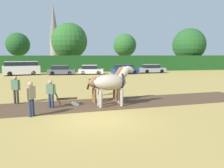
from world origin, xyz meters
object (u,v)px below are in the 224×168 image
Objects in this scene: parked_car_center_left at (91,70)px; tree_center_left at (69,41)px; farmer_at_plow at (51,92)px; farmer_onlooker_right at (16,87)px; church_spire at (54,33)px; parked_car_center at (125,69)px; tree_center at (125,45)px; parked_van at (22,68)px; tree_center_right at (189,45)px; plow at (69,101)px; parked_car_center_right at (152,69)px; draft_horse_lead_left at (112,82)px; farmer_beside_team at (98,84)px; parked_car_left at (61,70)px; draft_horse_lead_right at (107,82)px; tree_left at (18,45)px; farmer_onlooker_left at (31,96)px.

tree_center_left is at bearing 113.05° from parked_car_center_left.
farmer_at_plow is 2.71m from farmer_onlooker_right.
farmer_onlooker_right is at bearing 90.08° from farmer_at_plow.
farmer_at_plow is at bearing -93.14° from parked_car_center_left.
farmer_at_plow is (2.95, -59.20, -8.89)m from church_spire.
farmer_onlooker_right is at bearing -131.46° from parked_car_center.
tree_center is 1.39× the size of parked_van.
tree_center is 0.86× the size of tree_center_right.
plow is 0.27× the size of parked_van.
parked_car_center_right is at bearing -11.72° from parked_van.
farmer_at_plow reaches higher than plow.
tree_center_right is 5.09× the size of farmer_onlooker_right.
tree_center_left is 1.25× the size of tree_center.
draft_horse_lead_left is 3.46m from farmer_beside_team.
tree_center_left is at bearing 87.75° from parked_car_left.
tree_center_right is at bearing 47.26° from draft_horse_lead_right.
tree_left is 13.24m from parked_van.
tree_center_left is at bearing -80.16° from church_spire.
farmer_onlooker_left is at bearing -111.93° from farmer_beside_team.
draft_horse_lead_right is at bearing -128.06° from tree_center_right.
farmer_at_plow is 26.89m from parked_car_center_right.
parked_car_center is at bearing 68.52° from draft_horse_lead_left.
parked_van is at bearing 166.64° from parked_car_center.
farmer_onlooker_left is at bearing -93.76° from tree_center_left.
farmer_beside_team is at bearing -130.35° from tree_center_right.
plow is 23.07m from parked_van.
tree_center_left is 5.94× the size of farmer_at_plow.
draft_horse_lead_left reaches higher than parked_car_center.
tree_center is 34.85m from draft_horse_lead_right.
parked_car_left is at bearing 166.71° from parked_car_center.
tree_center is at bearing 20.17° from parked_van.
farmer_beside_team is 5.65m from farmer_onlooker_right.
parked_car_left is at bearing 34.98° from farmer_at_plow.
draft_horse_lead_right is 21.06m from parked_car_left.
draft_horse_lead_left is at bearing -79.03° from parked_van.
draft_horse_lead_left is 22.36m from parked_car_left.
parked_car_center reaches higher than plow.
church_spire is 58.32m from farmer_onlooker_right.
church_spire is 11.90× the size of farmer_beside_team.
church_spire is 59.84m from plow.
draft_horse_lead_left is at bearing -83.77° from church_spire.
parked_car_left is 15.08m from parked_car_center_right.
parked_car_center_right is (23.76, -12.29, -4.42)m from tree_left.
parked_car_left is 10.02m from parked_car_center.
church_spire is at bearing 99.24° from parked_car_center.
tree_left is 0.84× the size of tree_center_right.
draft_horse_lead_right is at bearing -84.34° from parked_car_center_left.
tree_center is 1.70× the size of parked_car_center.
farmer_onlooker_right is 0.41× the size of parked_car_left.
parked_van is (-5.84, 22.27, 0.15)m from farmer_at_plow.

